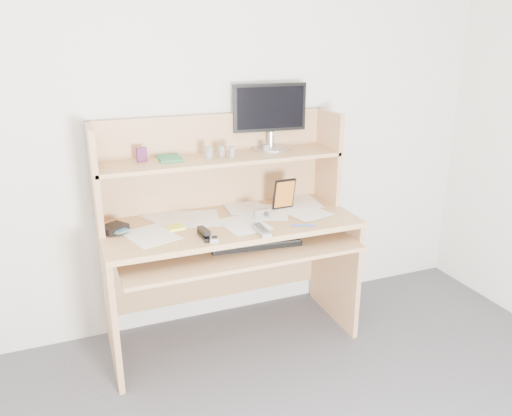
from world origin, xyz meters
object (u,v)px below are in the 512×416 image
object	(u,v)px
monitor	(270,115)
desk	(226,225)
keyboard	(254,242)
tv_remote	(261,230)
game_case	(284,194)

from	to	relation	value
monitor	desk	bearing A→B (deg)	-149.81
keyboard	tv_remote	size ratio (longest dim) A/B	2.75
tv_remote	game_case	size ratio (longest dim) A/B	0.99
desk	game_case	bearing A→B (deg)	-2.99
keyboard	desk	bearing A→B (deg)	118.05
desk	tv_remote	distance (m)	0.32
desk	monitor	world-z (taller)	monitor
keyboard	tv_remote	bearing A→B (deg)	-79.76
keyboard	monitor	size ratio (longest dim) A/B	1.14
tv_remote	keyboard	bearing A→B (deg)	97.19
tv_remote	desk	bearing A→B (deg)	110.40
desk	tv_remote	size ratio (longest dim) A/B	7.60
desk	keyboard	xyz separation A→B (m)	(0.09, -0.22, -0.03)
tv_remote	game_case	world-z (taller)	game_case
keyboard	tv_remote	distance (m)	0.13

